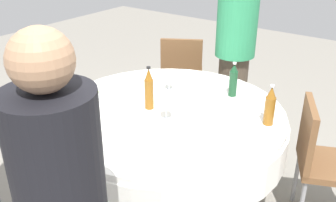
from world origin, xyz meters
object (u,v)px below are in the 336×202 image
Objects in this scene: person_south at (234,56)px; dining_table at (168,129)px; bottle_amber_outer at (270,106)px; chair_rear at (320,155)px; chair_left at (182,70)px; bottle_dark_green_front at (233,80)px; wine_glass_west at (169,78)px; plate_right at (209,105)px; wine_glass_far at (166,103)px; plate_mid at (91,94)px; bottle_amber_south at (149,89)px.

dining_table is at bearing -90.00° from person_south.
bottle_amber_outer is 0.30× the size of chair_rear.
bottle_dark_green_front is at bearing -67.24° from chair_left.
wine_glass_west is (0.06, 0.81, -0.03)m from bottle_amber_outer.
plate_right is 0.23× the size of chair_rear.
plate_right is at bearing -99.31° from wine_glass_west.
dining_table is 6.03× the size of bottle_amber_outer.
chair_rear is 1.74m from chair_left.
bottle_amber_outer reaches higher than dining_table.
chair_rear is (0.13, -1.11, -0.31)m from wine_glass_west.
bottle_dark_green_front is at bearing 56.66° from bottle_amber_outer.
bottle_dark_green_front is at bearing -16.57° from wine_glass_far.
person_south reaches higher than plate_right.
plate_mid is 1.26× the size of plate_right.
bottle_amber_outer is 0.17× the size of person_south.
person_south is at bearing -39.48° from chair_left.
wine_glass_west is 0.58m from plate_mid.
bottle_amber_south reaches higher than chair_left.
plate_mid is (-0.60, 0.82, -0.11)m from bottle_dark_green_front.
plate_mid reaches higher than plate_right.
wine_glass_west reaches higher than dining_table.
plate_mid is at bearing 126.36° from bottle_dark_green_front.
chair_left is at bearing 3.64° from plate_mid.
wine_glass_far is at bearing -86.83° from person_south.
wine_glass_far is 0.47m from wine_glass_west.
bottle_amber_south reaches higher than chair_rear.
bottle_amber_outer is at bearing -73.45° from plate_mid.
bottle_amber_south is (-0.05, 0.12, 0.28)m from dining_table.
bottle_dark_green_front reaches higher than dining_table.
plate_right is at bearing -98.86° from chair_rear.
person_south is (0.58, 0.29, -0.04)m from bottle_dark_green_front.
bottle_dark_green_front is (0.46, -0.24, 0.26)m from dining_table.
bottle_amber_south is 1.88× the size of wine_glass_far.
chair_left is at bearing 52.84° from bottle_dark_green_front.
bottle_amber_south is at bearing 130.55° from plate_right.
plate_right is at bearing -20.76° from wine_glass_far.
bottle_amber_south is 2.26× the size of wine_glass_west.
bottle_dark_green_front is at bearing -66.78° from wine_glass_west.
person_south is at bearing -3.67° from bottle_amber_south.
bottle_dark_green_front is 0.29× the size of chair_rear.
bottle_amber_outer reaches higher than chair_left.
wine_glass_far is 0.66m from plate_mid.
wine_glass_west is at bearing 33.79° from wine_glass_far.
dining_table is at bearing -145.29° from wine_glass_west.
dining_table is at bearing 152.46° from bottle_dark_green_front.
bottle_amber_south is 0.34m from wine_glass_west.
bottle_amber_outer reaches higher than bottle_dark_green_front.
chair_rear is (0.20, -0.72, -0.23)m from plate_right.
bottle_dark_green_front is at bearing -10.77° from plate_right.
wine_glass_far is (-0.06, -0.19, -0.02)m from bottle_amber_south.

